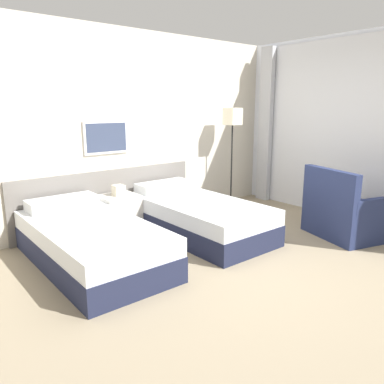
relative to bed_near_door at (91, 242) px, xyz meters
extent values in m
plane|color=gray|center=(1.26, -1.22, -0.24)|extent=(16.00, 16.00, 0.00)
cube|color=beige|center=(1.26, 1.07, 1.11)|extent=(10.00, 0.06, 2.70)
cube|color=slate|center=(0.75, 1.02, 0.17)|extent=(2.69, 0.04, 0.81)
cube|color=white|center=(0.75, 1.02, 1.02)|extent=(0.64, 0.03, 0.44)
cube|color=#333D56|center=(0.75, 1.00, 1.02)|extent=(0.58, 0.01, 0.38)
cube|color=#B7BAC1|center=(3.66, 0.69, 1.08)|extent=(0.10, 0.24, 2.64)
cube|color=#1E233D|center=(0.00, -0.03, -0.11)|extent=(1.03, 2.03, 0.26)
cube|color=silver|center=(0.00, -0.03, 0.12)|extent=(1.02, 2.01, 0.19)
cube|color=silver|center=(0.00, 0.76, 0.28)|extent=(0.82, 0.34, 0.13)
cube|color=#1E233D|center=(1.51, -0.03, -0.11)|extent=(1.03, 2.03, 0.26)
cube|color=silver|center=(1.51, -0.03, 0.12)|extent=(1.02, 2.01, 0.19)
cube|color=silver|center=(1.51, 0.76, 0.28)|extent=(0.82, 0.34, 0.13)
cube|color=beige|center=(0.75, 0.74, 0.01)|extent=(0.49, 0.44, 0.50)
cube|color=beige|center=(0.75, 0.74, 0.33)|extent=(0.14, 0.14, 0.14)
cylinder|color=black|center=(2.80, 0.66, -0.23)|extent=(0.24, 0.24, 0.02)
cylinder|color=black|center=(2.80, 0.66, 0.46)|extent=(0.02, 0.02, 1.35)
cube|color=beige|center=(2.80, 0.66, 1.27)|extent=(0.23, 0.23, 0.27)
cube|color=navy|center=(3.00, -1.32, -0.03)|extent=(1.04, 1.09, 0.41)
cube|color=navy|center=(2.66, -1.22, 0.42)|extent=(0.35, 0.88, 0.49)
cube|color=navy|center=(2.88, -1.70, 0.27)|extent=(0.69, 0.29, 0.18)
cube|color=navy|center=(3.11, -0.94, 0.27)|extent=(0.69, 0.29, 0.18)
camera|label=1|loc=(-1.57, -3.65, 1.44)|focal=35.00mm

